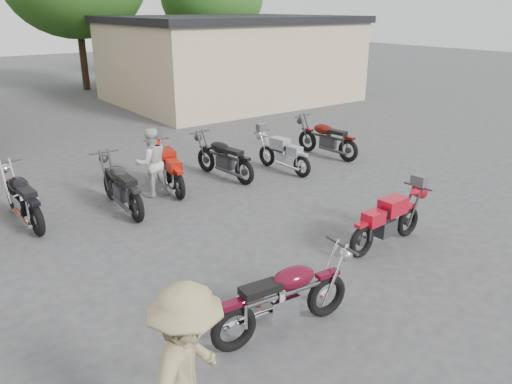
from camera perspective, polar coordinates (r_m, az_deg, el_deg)
ground at (r=7.99m, az=6.33°, el=-11.12°), size 90.00×90.00×0.00m
stucco_building at (r=24.03m, az=-3.05°, el=14.66°), size 10.00×8.00×3.50m
tree_2 at (r=28.30m, az=-19.80°, el=19.81°), size 7.04×7.04×8.80m
tree_3 at (r=31.69m, az=-4.98°, el=19.72°), size 6.08×6.08×7.60m
vintage_motorcycle at (r=6.76m, az=3.40°, el=-11.43°), size 2.12×0.87×1.20m
sportbike at (r=9.41m, az=14.86°, el=-2.92°), size 1.91×0.71×1.09m
helmet at (r=7.53m, az=0.49°, el=-12.05°), size 0.30×0.30×0.24m
person_light at (r=11.70m, az=-11.86°, el=3.30°), size 0.84×0.68×1.61m
person_tan at (r=4.97m, az=-7.68°, el=-20.14°), size 1.39×1.35×1.90m
row_bike_2 at (r=11.07m, az=-25.19°, el=-0.32°), size 0.81×2.14×1.22m
row_bike_3 at (r=11.07m, az=-15.19°, el=0.97°), size 0.77×2.13×1.22m
row_bike_4 at (r=12.12m, az=-10.00°, el=2.94°), size 1.00×2.10×1.17m
row_bike_5 at (r=12.80m, az=-3.77°, el=4.19°), size 0.97×2.12×1.19m
row_bike_6 at (r=13.33m, az=3.10°, el=4.61°), size 0.77×1.89×1.07m
row_bike_7 at (r=14.81m, az=8.04°, el=6.34°), size 0.97×2.16×1.21m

